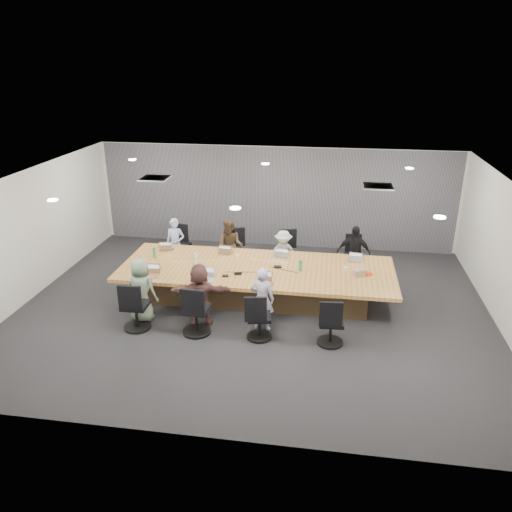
# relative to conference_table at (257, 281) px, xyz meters

# --- Properties ---
(floor) EXTENTS (10.00, 8.00, 0.00)m
(floor) POSITION_rel_conference_table_xyz_m (0.00, -0.50, -0.40)
(floor) COLOR #262629
(floor) RESTS_ON ground
(ceiling) EXTENTS (10.00, 8.00, 0.00)m
(ceiling) POSITION_rel_conference_table_xyz_m (0.00, -0.50, 2.40)
(ceiling) COLOR white
(ceiling) RESTS_ON wall_back
(wall_back) EXTENTS (10.00, 0.00, 2.80)m
(wall_back) POSITION_rel_conference_table_xyz_m (0.00, 3.50, 1.00)
(wall_back) COLOR beige
(wall_back) RESTS_ON ground
(wall_front) EXTENTS (10.00, 0.00, 2.80)m
(wall_front) POSITION_rel_conference_table_xyz_m (0.00, -4.50, 1.00)
(wall_front) COLOR beige
(wall_front) RESTS_ON ground
(wall_left) EXTENTS (0.00, 8.00, 2.80)m
(wall_left) POSITION_rel_conference_table_xyz_m (-5.00, -0.50, 1.00)
(wall_left) COLOR beige
(wall_left) RESTS_ON ground
(wall_right) EXTENTS (0.00, 8.00, 2.80)m
(wall_right) POSITION_rel_conference_table_xyz_m (5.00, -0.50, 1.00)
(wall_right) COLOR beige
(wall_right) RESTS_ON ground
(curtain) EXTENTS (9.80, 0.04, 2.80)m
(curtain) POSITION_rel_conference_table_xyz_m (0.00, 3.42, 1.00)
(curtain) COLOR slate
(curtain) RESTS_ON ground
(conference_table) EXTENTS (6.00, 2.20, 0.74)m
(conference_table) POSITION_rel_conference_table_xyz_m (0.00, 0.00, 0.00)
(conference_table) COLOR brown
(conference_table) RESTS_ON ground
(chair_0) EXTENTS (0.63, 0.63, 0.81)m
(chair_0) POSITION_rel_conference_table_xyz_m (-2.28, 1.70, 0.00)
(chair_0) COLOR black
(chair_0) RESTS_ON ground
(chair_1) EXTENTS (0.64, 0.64, 0.76)m
(chair_1) POSITION_rel_conference_table_xyz_m (-0.87, 1.70, -0.02)
(chair_1) COLOR black
(chair_1) RESTS_ON ground
(chair_2) EXTENTS (0.67, 0.67, 0.80)m
(chair_2) POSITION_rel_conference_table_xyz_m (0.45, 1.70, -0.00)
(chair_2) COLOR black
(chair_2) RESTS_ON ground
(chair_3) EXTENTS (0.51, 0.51, 0.73)m
(chair_3) POSITION_rel_conference_table_xyz_m (2.14, 1.70, -0.03)
(chair_3) COLOR black
(chair_3) RESTS_ON ground
(chair_4) EXTENTS (0.58, 0.58, 0.85)m
(chair_4) POSITION_rel_conference_table_xyz_m (-2.15, -1.70, 0.02)
(chair_4) COLOR black
(chair_4) RESTS_ON ground
(chair_5) EXTENTS (0.62, 0.62, 0.87)m
(chair_5) POSITION_rel_conference_table_xyz_m (-0.93, -1.70, 0.04)
(chair_5) COLOR black
(chair_5) RESTS_ON ground
(chair_6) EXTENTS (0.60, 0.60, 0.76)m
(chair_6) POSITION_rel_conference_table_xyz_m (0.31, -1.70, -0.02)
(chair_6) COLOR black
(chair_6) RESTS_ON ground
(chair_7) EXTENTS (0.56, 0.56, 0.78)m
(chair_7) POSITION_rel_conference_table_xyz_m (1.67, -1.70, -0.01)
(chair_7) COLOR black
(chair_7) RESTS_ON ground
(person_0) EXTENTS (0.48, 0.32, 1.32)m
(person_0) POSITION_rel_conference_table_xyz_m (-2.28, 1.35, 0.26)
(person_0) COLOR #9DADD9
(person_0) RESTS_ON ground
(laptop_0) EXTENTS (0.32, 0.25, 0.02)m
(laptop_0) POSITION_rel_conference_table_xyz_m (-2.28, 0.80, 0.35)
(laptop_0) COLOR #8C6647
(laptop_0) RESTS_ON conference_table
(person_1) EXTENTS (0.72, 0.59, 1.36)m
(person_1) POSITION_rel_conference_table_xyz_m (-0.87, 1.35, 0.28)
(person_1) COLOR #473725
(person_1) RESTS_ON ground
(laptop_1) EXTENTS (0.34, 0.25, 0.02)m
(laptop_1) POSITION_rel_conference_table_xyz_m (-0.87, 0.80, 0.35)
(laptop_1) COLOR #8C6647
(laptop_1) RESTS_ON conference_table
(person_2) EXTENTS (0.76, 0.46, 1.15)m
(person_2) POSITION_rel_conference_table_xyz_m (0.45, 1.35, 0.17)
(person_2) COLOR #AEB4AF
(person_2) RESTS_ON ground
(laptop_2) EXTENTS (0.38, 0.30, 0.02)m
(laptop_2) POSITION_rel_conference_table_xyz_m (0.45, 0.80, 0.35)
(laptop_2) COLOR #B2B2B7
(laptop_2) RESTS_ON conference_table
(person_3) EXTENTS (0.83, 0.41, 1.36)m
(person_3) POSITION_rel_conference_table_xyz_m (2.14, 1.35, 0.28)
(person_3) COLOR black
(person_3) RESTS_ON ground
(laptop_3) EXTENTS (0.32, 0.24, 0.02)m
(laptop_3) POSITION_rel_conference_table_xyz_m (2.14, 0.80, 0.35)
(laptop_3) COLOR #B2B2B7
(laptop_3) RESTS_ON conference_table
(person_4) EXTENTS (0.73, 0.55, 1.36)m
(person_4) POSITION_rel_conference_table_xyz_m (-2.15, -1.35, 0.28)
(person_4) COLOR gray
(person_4) RESTS_ON ground
(laptop_4) EXTENTS (0.34, 0.24, 0.02)m
(laptop_4) POSITION_rel_conference_table_xyz_m (-2.15, -0.80, 0.35)
(laptop_4) COLOR #8C6647
(laptop_4) RESTS_ON conference_table
(person_5) EXTENTS (1.27, 0.63, 1.32)m
(person_5) POSITION_rel_conference_table_xyz_m (-0.93, -1.35, 0.26)
(person_5) COLOR brown
(person_5) RESTS_ON ground
(laptop_5) EXTENTS (0.37, 0.28, 0.02)m
(laptop_5) POSITION_rel_conference_table_xyz_m (-0.93, -0.80, 0.35)
(laptop_5) COLOR #B2B2B7
(laptop_5) RESTS_ON conference_table
(person_6) EXTENTS (0.51, 0.36, 1.32)m
(person_6) POSITION_rel_conference_table_xyz_m (0.31, -1.35, 0.26)
(person_6) COLOR #A19CB8
(person_6) RESTS_ON ground
(laptop_6) EXTENTS (0.33, 0.25, 0.02)m
(laptop_6) POSITION_rel_conference_table_xyz_m (0.31, -0.80, 0.35)
(laptop_6) COLOR #8C6647
(laptop_6) RESTS_ON conference_table
(bottle_green_left) EXTENTS (0.08, 0.08, 0.24)m
(bottle_green_left) POSITION_rel_conference_table_xyz_m (-2.43, 0.22, 0.46)
(bottle_green_left) COLOR #2D7D4B
(bottle_green_left) RESTS_ON conference_table
(bottle_green_right) EXTENTS (0.08, 0.08, 0.24)m
(bottle_green_right) POSITION_rel_conference_table_xyz_m (0.96, -0.04, 0.46)
(bottle_green_right) COLOR #2D7D4B
(bottle_green_right) RESTS_ON conference_table
(bottle_clear) EXTENTS (0.10, 0.10, 0.25)m
(bottle_clear) POSITION_rel_conference_table_xyz_m (-1.39, 0.03, 0.46)
(bottle_clear) COLOR silver
(bottle_clear) RESTS_ON conference_table
(cup_white_far) EXTENTS (0.10, 0.10, 0.10)m
(cup_white_far) POSITION_rel_conference_table_xyz_m (-0.52, 0.44, 0.39)
(cup_white_far) COLOR white
(cup_white_far) RESTS_ON conference_table
(cup_white_near) EXTENTS (0.09, 0.09, 0.09)m
(cup_white_near) POSITION_rel_conference_table_xyz_m (1.93, 0.11, 0.38)
(cup_white_near) COLOR white
(cup_white_near) RESTS_ON conference_table
(mug_brown) EXTENTS (0.11, 0.11, 0.11)m
(mug_brown) POSITION_rel_conference_table_xyz_m (-2.65, -0.08, 0.39)
(mug_brown) COLOR brown
(mug_brown) RESTS_ON conference_table
(mic_left) EXTENTS (0.14, 0.10, 0.03)m
(mic_left) POSITION_rel_conference_table_xyz_m (-0.58, -0.58, 0.35)
(mic_left) COLOR black
(mic_left) RESTS_ON conference_table
(mic_right) EXTENTS (0.18, 0.14, 0.03)m
(mic_right) POSITION_rel_conference_table_xyz_m (0.46, 0.07, 0.35)
(mic_right) COLOR black
(mic_right) RESTS_ON conference_table
(stapler) EXTENTS (0.16, 0.08, 0.06)m
(stapler) POSITION_rel_conference_table_xyz_m (-0.34, -0.45, 0.37)
(stapler) COLOR black
(stapler) RESTS_ON conference_table
(canvas_bag) EXTENTS (0.28, 0.24, 0.13)m
(canvas_bag) POSITION_rel_conference_table_xyz_m (2.21, -0.09, 0.40)
(canvas_bag) COLOR gray
(canvas_bag) RESTS_ON conference_table
(snack_packet) EXTENTS (0.23, 0.23, 0.04)m
(snack_packet) POSITION_rel_conference_table_xyz_m (2.38, -0.01, 0.36)
(snack_packet) COLOR red
(snack_packet) RESTS_ON conference_table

